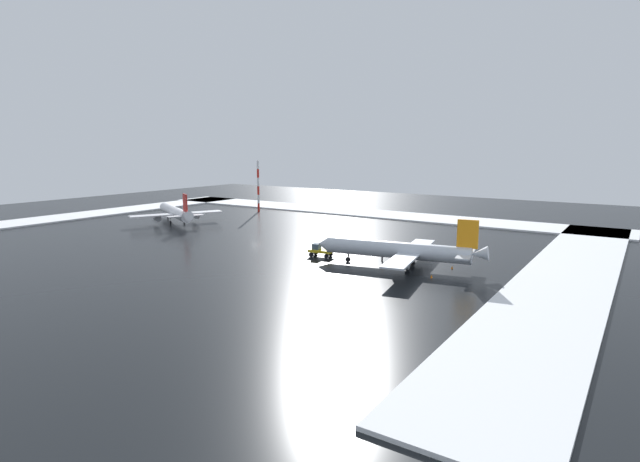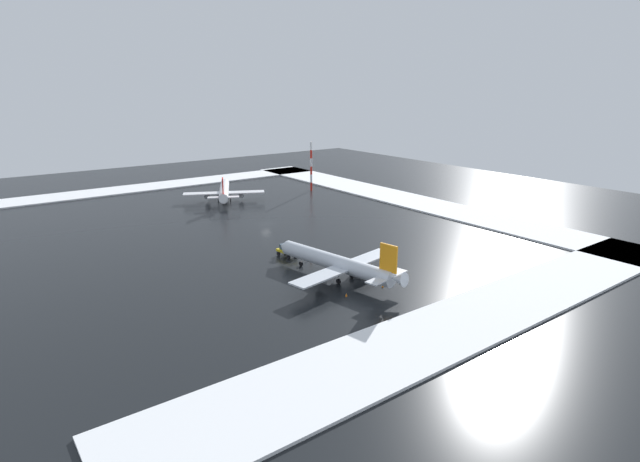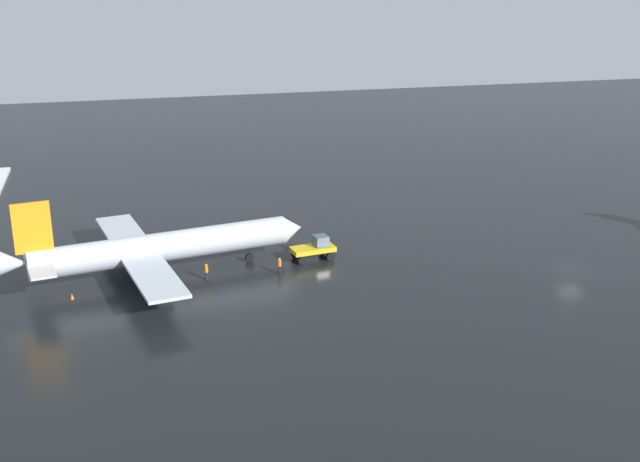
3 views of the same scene
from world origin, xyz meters
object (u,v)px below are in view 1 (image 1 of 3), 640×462
at_px(airplane_parked_starboard, 400,250).
at_px(traffic_cone_mid_line, 431,276).
at_px(pushback_tug, 320,250).
at_px(ground_crew_near_tug, 348,251).
at_px(ground_crew_mid_apron, 382,256).
at_px(traffic_cone_near_nose, 452,267).
at_px(antenna_mast, 258,186).
at_px(airplane_foreground_jet, 175,212).

relative_size(airplane_parked_starboard, traffic_cone_mid_line, 55.59).
height_order(airplane_parked_starboard, traffic_cone_mid_line, airplane_parked_starboard).
height_order(pushback_tug, ground_crew_near_tug, pushback_tug).
height_order(ground_crew_mid_apron, traffic_cone_near_nose, ground_crew_mid_apron).
bearing_deg(ground_crew_mid_apron, antenna_mast, -3.78).
height_order(pushback_tug, ground_crew_mid_apron, pushback_tug).
bearing_deg(pushback_tug, traffic_cone_mid_line, 164.05).
bearing_deg(traffic_cone_mid_line, airplane_parked_starboard, -28.40).
distance_m(airplane_parked_starboard, airplane_foreground_jet, 74.81).
bearing_deg(traffic_cone_mid_line, traffic_cone_near_nose, -95.62).
bearing_deg(pushback_tug, traffic_cone_near_nose, -177.73).
bearing_deg(ground_crew_mid_apron, traffic_cone_mid_line, -178.90).
xyz_separation_m(ground_crew_mid_apron, traffic_cone_mid_line, (-11.99, 6.28, -0.70)).
relative_size(ground_crew_mid_apron, traffic_cone_mid_line, 3.11).
distance_m(ground_crew_near_tug, antenna_mast, 71.57).
bearing_deg(ground_crew_near_tug, traffic_cone_near_nose, 22.12).
height_order(antenna_mast, traffic_cone_near_nose, antenna_mast).
xyz_separation_m(airplane_foreground_jet, antenna_mast, (-3.80, -30.93, 5.34)).
relative_size(ground_crew_mid_apron, ground_crew_near_tug, 1.00).
bearing_deg(airplane_foreground_jet, pushback_tug, -166.43).
height_order(airplane_parked_starboard, pushback_tug, airplane_parked_starboard).
bearing_deg(antenna_mast, traffic_cone_mid_line, 148.22).
height_order(traffic_cone_near_nose, traffic_cone_mid_line, same).
bearing_deg(airplane_foreground_jet, antenna_mast, -69.93).
bearing_deg(pushback_tug, ground_crew_near_tug, -152.37).
height_order(ground_crew_near_tug, traffic_cone_near_nose, ground_crew_near_tug).
height_order(airplane_foreground_jet, traffic_cone_near_nose, airplane_foreground_jet).
height_order(ground_crew_near_tug, antenna_mast, antenna_mast).
relative_size(pushback_tug, traffic_cone_mid_line, 8.86).
relative_size(airplane_foreground_jet, ground_crew_near_tug, 16.32).
bearing_deg(antenna_mast, airplane_foreground_jet, 83.00).
xyz_separation_m(airplane_parked_starboard, antenna_mast, (69.88, -43.88, 5.29)).
bearing_deg(traffic_cone_near_nose, ground_crew_near_tug, 3.82).
bearing_deg(ground_crew_near_tug, ground_crew_mid_apron, 16.93).
relative_size(airplane_foreground_jet, ground_crew_mid_apron, 16.32).
distance_m(pushback_tug, traffic_cone_near_nose, 25.06).
bearing_deg(airplane_foreground_jet, ground_crew_near_tug, -162.56).
height_order(pushback_tug, antenna_mast, antenna_mast).
bearing_deg(traffic_cone_near_nose, pushback_tug, 10.62).
bearing_deg(airplane_parked_starboard, traffic_cone_mid_line, 141.44).
xyz_separation_m(pushback_tug, traffic_cone_mid_line, (-23.84, 3.18, -1.01)).
bearing_deg(traffic_cone_mid_line, airplane_foreground_jet, -11.80).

